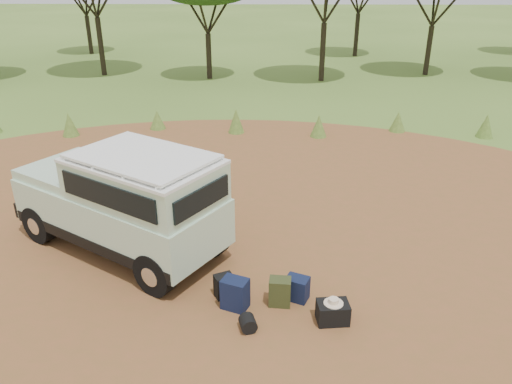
{
  "coord_description": "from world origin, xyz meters",
  "views": [
    {
      "loc": [
        1.14,
        -8.9,
        5.78
      ],
      "look_at": [
        0.9,
        1.4,
        1.0
      ],
      "focal_mm": 35.0,
      "sensor_mm": 36.0,
      "label": 1
    }
  ],
  "objects_px": {
    "backpack_black": "(224,286)",
    "backpack_olive": "(280,292)",
    "hard_case": "(333,312)",
    "safari_vehicle": "(124,203)",
    "walking_staff": "(87,217)",
    "backpack_navy": "(235,294)",
    "duffel_navy": "(297,289)"
  },
  "relations": [
    {
      "from": "safari_vehicle",
      "to": "backpack_olive",
      "type": "relative_size",
      "value": 9.27
    },
    {
      "from": "backpack_black",
      "to": "hard_case",
      "type": "distance_m",
      "value": 2.08
    },
    {
      "from": "backpack_navy",
      "to": "safari_vehicle",
      "type": "bearing_deg",
      "value": 163.21
    },
    {
      "from": "backpack_black",
      "to": "backpack_olive",
      "type": "bearing_deg",
      "value": -37.8
    },
    {
      "from": "backpack_olive",
      "to": "hard_case",
      "type": "bearing_deg",
      "value": -22.04
    },
    {
      "from": "walking_staff",
      "to": "backpack_olive",
      "type": "height_order",
      "value": "walking_staff"
    },
    {
      "from": "safari_vehicle",
      "to": "walking_staff",
      "type": "xyz_separation_m",
      "value": [
        -0.82,
        -0.04,
        -0.32
      ]
    },
    {
      "from": "walking_staff",
      "to": "backpack_olive",
      "type": "distance_m",
      "value": 4.51
    },
    {
      "from": "backpack_navy",
      "to": "hard_case",
      "type": "xyz_separation_m",
      "value": [
        1.73,
        -0.35,
        -0.11
      ]
    },
    {
      "from": "backpack_black",
      "to": "duffel_navy",
      "type": "xyz_separation_m",
      "value": [
        1.37,
        -0.05,
        0.0
      ]
    },
    {
      "from": "hard_case",
      "to": "backpack_navy",
      "type": "bearing_deg",
      "value": 162.62
    },
    {
      "from": "walking_staff",
      "to": "backpack_black",
      "type": "relative_size",
      "value": 3.64
    },
    {
      "from": "backpack_olive",
      "to": "hard_case",
      "type": "relative_size",
      "value": 1.0
    },
    {
      "from": "safari_vehicle",
      "to": "backpack_olive",
      "type": "bearing_deg",
      "value": 2.54
    },
    {
      "from": "backpack_navy",
      "to": "hard_case",
      "type": "relative_size",
      "value": 1.1
    },
    {
      "from": "walking_staff",
      "to": "hard_case",
      "type": "relative_size",
      "value": 3.09
    },
    {
      "from": "walking_staff",
      "to": "backpack_navy",
      "type": "relative_size",
      "value": 2.81
    },
    {
      "from": "backpack_black",
      "to": "backpack_navy",
      "type": "relative_size",
      "value": 0.77
    },
    {
      "from": "backpack_navy",
      "to": "duffel_navy",
      "type": "relative_size",
      "value": 1.29
    },
    {
      "from": "backpack_navy",
      "to": "hard_case",
      "type": "distance_m",
      "value": 1.77
    },
    {
      "from": "backpack_black",
      "to": "hard_case",
      "type": "xyz_separation_m",
      "value": [
        1.96,
        -0.68,
        -0.04
      ]
    },
    {
      "from": "backpack_navy",
      "to": "duffel_navy",
      "type": "bearing_deg",
      "value": 36.17
    },
    {
      "from": "backpack_black",
      "to": "duffel_navy",
      "type": "bearing_deg",
      "value": -27.99
    },
    {
      "from": "hard_case",
      "to": "backpack_black",
      "type": "bearing_deg",
      "value": 154.8
    },
    {
      "from": "walking_staff",
      "to": "backpack_black",
      "type": "xyz_separation_m",
      "value": [
        3.04,
        -1.6,
        -0.59
      ]
    },
    {
      "from": "duffel_navy",
      "to": "hard_case",
      "type": "bearing_deg",
      "value": -23.14
    },
    {
      "from": "safari_vehicle",
      "to": "duffel_navy",
      "type": "relative_size",
      "value": 10.87
    },
    {
      "from": "safari_vehicle",
      "to": "backpack_navy",
      "type": "bearing_deg",
      "value": -6.66
    },
    {
      "from": "walking_staff",
      "to": "hard_case",
      "type": "xyz_separation_m",
      "value": [
        5.01,
        -2.29,
        -0.63
      ]
    },
    {
      "from": "duffel_navy",
      "to": "backpack_olive",
      "type": "bearing_deg",
      "value": -128.49
    },
    {
      "from": "safari_vehicle",
      "to": "backpack_navy",
      "type": "relative_size",
      "value": 8.42
    },
    {
      "from": "backpack_navy",
      "to": "backpack_olive",
      "type": "xyz_separation_m",
      "value": [
        0.82,
        0.11,
        -0.03
      ]
    }
  ]
}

